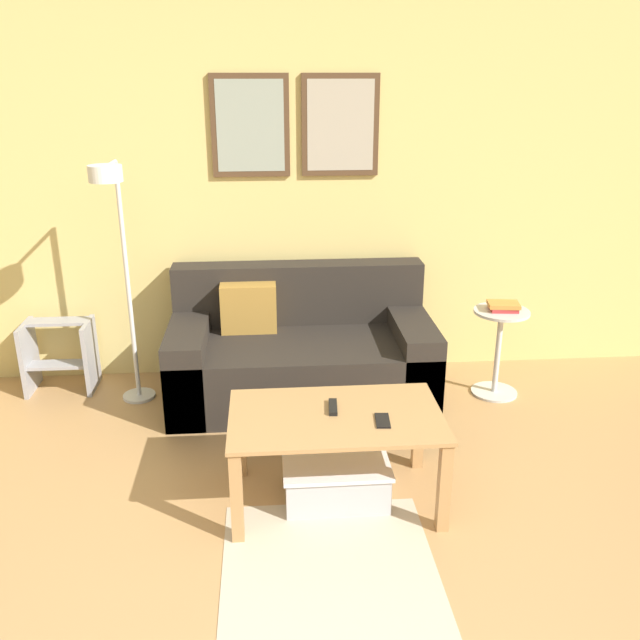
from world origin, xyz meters
The scene contains 11 objects.
wall_back centered at (0.00, 3.15, 1.28)m, with size 5.60×0.09×2.55m.
area_rug centered at (0.15, 0.99, 0.00)m, with size 0.93×0.96×0.01m, color #C1B299.
couch centered at (0.12, 2.70, 0.28)m, with size 1.67×0.86×0.82m.
coffee_table centered at (0.22, 1.50, 0.39)m, with size 1.03×0.62×0.48m.
storage_bin centered at (0.23, 1.54, 0.11)m, with size 0.53×0.42×0.21m.
floor_lamp centered at (-0.95, 2.56, 1.09)m, with size 0.21×0.48×1.55m.
side_table centered at (1.41, 2.60, 0.35)m, with size 0.36×0.36×0.59m.
book_stack centered at (1.42, 2.61, 0.61)m, with size 0.21×0.17×0.05m.
remote_control centered at (0.22, 1.56, 0.49)m, with size 0.04×0.15×0.02m, color black.
cell_phone centered at (0.44, 1.42, 0.48)m, with size 0.07×0.14×0.01m, color black.
step_stool centered at (-1.48, 2.90, 0.26)m, with size 0.43×0.30×0.47m.
Camera 1 is at (-0.09, -1.37, 2.03)m, focal length 38.00 mm.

